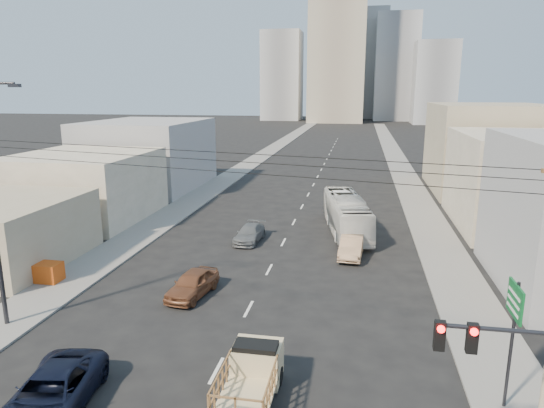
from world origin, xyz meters
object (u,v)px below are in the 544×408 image
(city_bus, at_px, (346,214))
(green_sign, at_px, (514,315))
(sedan_brown, at_px, (193,284))
(crate_stack, at_px, (46,272))
(flatbed_pickup, at_px, (251,375))
(sedan_grey, at_px, (250,234))
(sedan_tan, at_px, (351,246))
(traffic_signal, at_px, (516,386))
(navy_pickup, at_px, (51,393))

(city_bus, relative_size, green_sign, 2.21)
(sedan_brown, height_order, crate_stack, sedan_brown)
(flatbed_pickup, xyz_separation_m, crate_stack, (-14.89, 9.07, -0.40))
(sedan_brown, distance_m, sedan_grey, 10.66)
(sedan_brown, xyz_separation_m, sedan_tan, (8.80, 8.48, 0.00))
(sedan_brown, distance_m, crate_stack, 9.46)
(crate_stack, bearing_deg, city_bus, 39.04)
(flatbed_pickup, bearing_deg, traffic_signal, -25.77)
(city_bus, height_order, traffic_signal, traffic_signal)
(city_bus, relative_size, sedan_tan, 2.50)
(flatbed_pickup, xyz_separation_m, sedan_grey, (-4.52, 19.46, -0.47))
(sedan_tan, relative_size, traffic_signal, 0.74)
(city_bus, height_order, green_sign, green_sign)
(navy_pickup, distance_m, sedan_grey, 21.57)
(sedan_tan, relative_size, green_sign, 0.89)
(sedan_grey, bearing_deg, flatbed_pickup, -73.72)
(traffic_signal, relative_size, crate_stack, 3.33)
(green_sign, bearing_deg, sedan_grey, 127.07)
(city_bus, distance_m, sedan_grey, 8.35)
(flatbed_pickup, distance_m, city_bus, 23.57)
(flatbed_pickup, bearing_deg, crate_stack, 148.66)
(traffic_signal, bearing_deg, sedan_grey, 118.06)
(crate_stack, bearing_deg, navy_pickup, -54.40)
(navy_pickup, height_order, crate_stack, navy_pickup)
(sedan_grey, xyz_separation_m, traffic_signal, (12.40, -23.26, 3.45))
(sedan_brown, bearing_deg, sedan_tan, 52.97)
(navy_pickup, relative_size, sedan_grey, 1.28)
(flatbed_pickup, distance_m, navy_pickup, 7.27)
(flatbed_pickup, height_order, city_bus, city_bus)
(sedan_tan, height_order, traffic_signal, traffic_signal)
(sedan_tan, xyz_separation_m, crate_stack, (-18.26, -8.26, -0.04))
(flatbed_pickup, relative_size, navy_pickup, 0.80)
(sedan_brown, xyz_separation_m, sedan_grey, (0.91, 10.62, -0.10))
(navy_pickup, height_order, sedan_tan, navy_pickup)
(sedan_grey, relative_size, traffic_signal, 0.72)
(traffic_signal, height_order, green_sign, traffic_signal)
(flatbed_pickup, xyz_separation_m, sedan_brown, (-5.44, 8.84, -0.37))
(city_bus, relative_size, sedan_grey, 2.57)
(city_bus, bearing_deg, flatbed_pickup, -107.34)
(city_bus, height_order, sedan_tan, city_bus)
(city_bus, bearing_deg, sedan_grey, -162.20)
(sedan_tan, xyz_separation_m, sedan_grey, (-7.88, 2.13, -0.10))
(green_sign, bearing_deg, navy_pickup, -168.97)
(sedan_tan, xyz_separation_m, green_sign, (5.91, -16.12, 3.01))
(sedan_grey, relative_size, crate_stack, 2.39)
(city_bus, bearing_deg, sedan_tan, -95.10)
(flatbed_pickup, distance_m, crate_stack, 17.44)
(city_bus, relative_size, sedan_brown, 2.60)
(navy_pickup, height_order, city_bus, city_bus)
(green_sign, bearing_deg, sedan_tan, 110.13)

